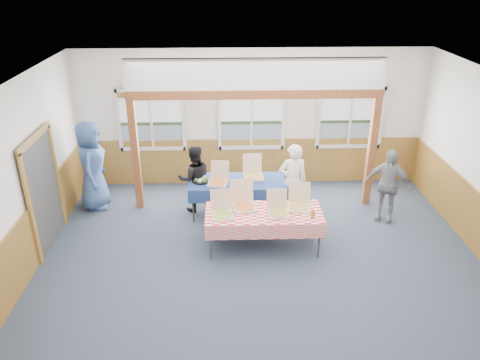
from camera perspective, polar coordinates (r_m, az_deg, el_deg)
name	(u,v)px	position (r m, az deg, el deg)	size (l,w,h in m)	color
floor	(262,265)	(8.45, 2.64, -10.28)	(8.00, 8.00, 0.00)	#252C3D
ceiling	(266,87)	(7.10, 3.15, 11.29)	(8.00, 8.00, 0.00)	white
wall_back	(251,119)	(10.90, 1.40, 7.50)	(8.00, 8.00, 0.00)	silver
wall_front	(293,341)	(4.75, 6.44, -18.94)	(8.00, 8.00, 0.00)	silver
wall_left	(15,187)	(8.33, -25.71, -0.81)	(8.00, 8.00, 0.00)	silver
wainscot_back	(251,161)	(11.24, 1.35, 2.35)	(7.98, 0.05, 1.10)	brown
wainscot_left	(29,243)	(8.79, -24.29, -6.98)	(0.05, 6.98, 1.10)	brown
cased_opening	(43,193)	(9.29, -22.85, -1.45)	(0.06, 1.30, 2.10)	#2F2F2F
window_left	(151,117)	(10.94, -10.81, 7.57)	(1.56, 0.10, 1.46)	silver
window_mid	(252,116)	(10.83, 1.41, 7.83)	(1.56, 0.10, 1.46)	silver
window_right	(351,115)	(11.20, 13.35, 7.74)	(1.56, 0.10, 1.46)	silver
post_left	(136,155)	(10.06, -12.61, 2.94)	(0.15, 0.15, 2.40)	#612A15
post_right	(371,152)	(10.36, 15.71, 3.25)	(0.15, 0.15, 2.40)	#612A15
cross_beam	(255,94)	(9.50, 1.87, 10.43)	(5.15, 0.18, 0.18)	#612A15
table_left	(237,183)	(9.74, -0.35, -0.37)	(2.03, 0.95, 0.76)	#2F2F2F
table_right	(264,215)	(8.55, 2.92, -4.23)	(2.31, 1.75, 0.76)	#2F2F2F
pizza_box_a	(218,180)	(9.59, -2.68, -0.05)	(0.46, 0.53, 0.42)	#CEAF89
pizza_box_b	(253,174)	(9.85, 1.64, 0.69)	(0.44, 0.52, 0.44)	#CEAF89
pizza_box_c	(222,212)	(8.38, -2.17, -3.96)	(0.44, 0.51, 0.42)	#CEAF89
pizza_box_d	(244,204)	(8.64, 0.47, -2.96)	(0.51, 0.58, 0.47)	#CEAF89
pizza_box_e	(278,211)	(8.45, 4.66, -3.78)	(0.39, 0.47, 0.40)	#CEAF89
pizza_box_f	(299,205)	(8.70, 7.18, -3.01)	(0.47, 0.54, 0.43)	#CEAF89
veggie_tray	(201,180)	(9.71, -4.78, 0.01)	(0.38, 0.38, 0.09)	black
drink_glass	(313,214)	(8.39, 8.89, -4.17)	(0.07, 0.07, 0.15)	#8F5317
woman_white	(293,181)	(9.61, 6.42, -0.18)	(0.59, 0.39, 1.63)	silver
woman_black	(195,179)	(9.91, -5.55, 0.16)	(0.71, 0.56, 1.47)	black
man_blue	(92,165)	(10.39, -17.62, 1.72)	(0.95, 0.62, 1.95)	#38548C
person_grey	(387,185)	(9.95, 17.53, -0.59)	(0.91, 0.38, 1.55)	gray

